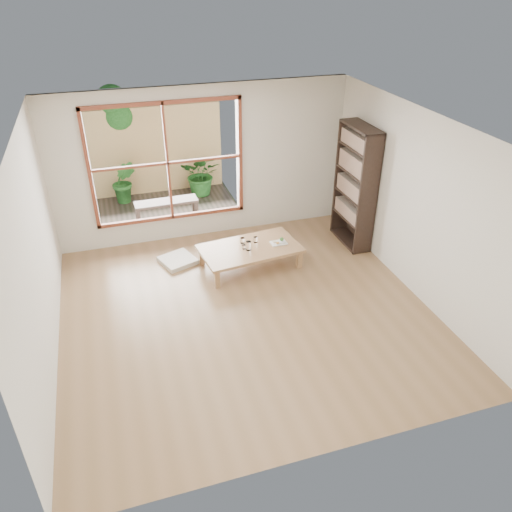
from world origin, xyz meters
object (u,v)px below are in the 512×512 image
at_px(low_table, 250,250).
at_px(bookshelf, 355,187).
at_px(garden_bench, 166,204).
at_px(food_tray, 279,242).

bearing_deg(low_table, bookshelf, 1.34).
bearing_deg(garden_bench, bookshelf, -32.68).
xyz_separation_m(low_table, garden_bench, (-1.01, 2.05, 0.03)).
bearing_deg(bookshelf, food_tray, -169.11).
xyz_separation_m(bookshelf, food_tray, (-1.42, -0.27, -0.66)).
distance_m(low_table, bookshelf, 2.06).
distance_m(bookshelf, food_tray, 1.59).
distance_m(low_table, garden_bench, 2.28).
bearing_deg(bookshelf, low_table, -172.04).
bearing_deg(low_table, food_tray, -7.36).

